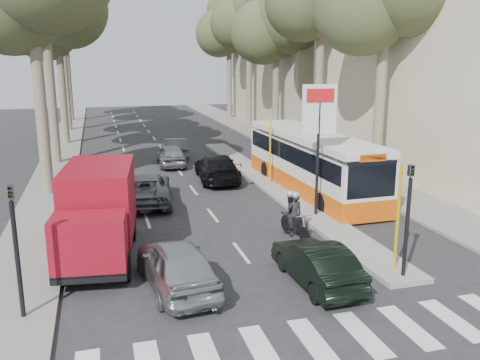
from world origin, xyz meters
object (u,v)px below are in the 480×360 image
Objects in this scene: dark_hatchback at (316,263)px; city_bus at (311,161)px; silver_hatchback at (177,265)px; red_truck at (98,211)px; motorcycle at (292,215)px.

dark_hatchback is 0.34× the size of city_bus.
city_bus reaches higher than dark_hatchback.
dark_hatchback is (4.07, -0.82, -0.09)m from silver_hatchback.
city_bus is at bearing -137.82° from silver_hatchback.
dark_hatchback is at bearing -25.67° from red_truck.
silver_hatchback is at bearing -152.61° from motorcycle.
city_bus is (4.21, 10.19, 0.94)m from dark_hatchback.
motorcycle is at bearing 9.07° from red_truck.
city_bus is 5.50× the size of motorcycle.
city_bus reaches higher than motorcycle.
silver_hatchback is 0.38× the size of city_bus.
city_bus is at bearing 53.73° from motorcycle.
silver_hatchback is 4.15m from dark_hatchback.
motorcycle is at bearing -120.62° from city_bus.
silver_hatchback is 3.88m from red_truck.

